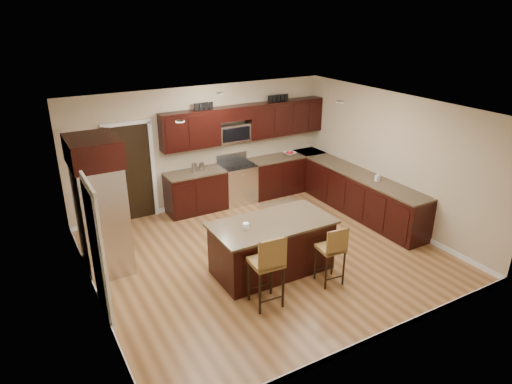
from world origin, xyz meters
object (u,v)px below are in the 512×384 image
range (237,183)px  refrigerator (100,204)px  stool_right (333,249)px  stool_left (268,263)px  island (272,248)px

range → refrigerator: 3.68m
stool_right → refrigerator: (-3.07, 2.33, 0.55)m
range → refrigerator: (-3.30, -1.45, 0.73)m
range → stool_right: range is taller
stool_left → stool_right: 1.22m
range → stool_left: bearing=-110.9°
range → island: size_ratio=0.54×
stool_left → stool_right: bearing=4.1°
refrigerator → stool_left: bearing=-51.7°
range → stool_right: (-0.23, -3.78, 0.18)m
stool_left → stool_right: stool_left is taller
stool_left → refrigerator: 3.02m
island → stool_left: (-0.59, -0.85, 0.32)m
range → refrigerator: refrigerator is taller
stool_right → refrigerator: bearing=148.3°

